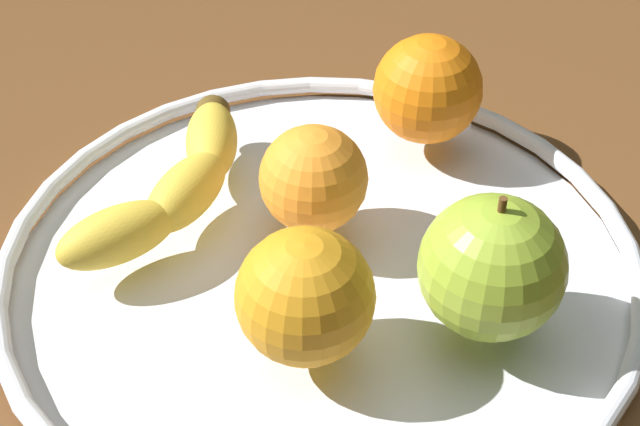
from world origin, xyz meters
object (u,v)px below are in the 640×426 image
Objects in this scene: fruit_bowl at (320,260)px; orange_center at (428,89)px; banana at (175,184)px; orange_front_right at (314,179)px; orange_front_left at (305,296)px; apple at (491,268)px.

orange_center is at bearing -0.25° from fruit_bowl.
orange_center reaches higher than fruit_bowl.
banana is 9.06cm from orange_front_right.
banana is 14.66cm from orange_front_left.
fruit_bowl is at bearing -88.05° from banana.
apple is 12.85cm from orange_front_right.
fruit_bowl is at bearing -140.42° from orange_front_right.
orange_center is (20.93, 3.21, 0.01)cm from orange_front_left.
orange_front_right is (2.25, 12.63, -0.68)cm from apple.
orange_front_right is at bearing 39.58° from fruit_bowl.
orange_front_left is (-6.85, -3.27, 4.63)cm from fruit_bowl.
apple is at bearing -48.27° from orange_front_left.
apple is 1.32× the size of orange_front_right.
orange_front_right is at bearing -72.84° from banana.
orange_front_left is (-5.74, -13.34, 2.02)cm from banana.
apple is at bearing -90.50° from fruit_bowl.
orange_front_left reaches higher than orange_front_right.
orange_center is at bearing -8.80° from orange_front_right.
banana is 2.14× the size of apple.
apple is at bearing -142.72° from orange_center.
banana is 21.07cm from apple.
apple reaches higher than banana.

